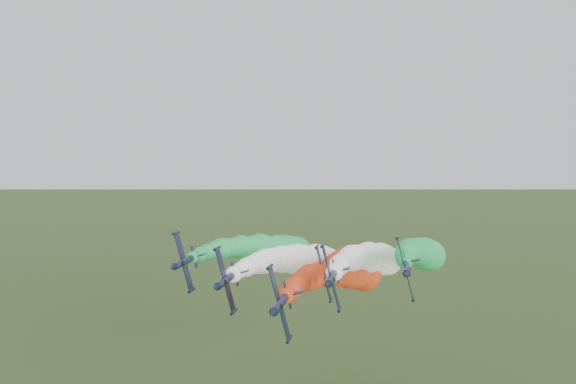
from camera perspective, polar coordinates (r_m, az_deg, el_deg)
name	(u,v)px	position (r m, az deg, el deg)	size (l,w,h in m)	color
jet_lead	(346,273)	(121.63, 5.95, -8.22)	(13.66, 73.24, 18.35)	#101832
jet_inner_left	(305,261)	(130.62, 1.75, -6.99)	(13.37, 72.95, 18.06)	#101832
jet_inner_right	(373,259)	(131.14, 8.65, -6.74)	(13.13, 72.71, 17.82)	#101832
jet_outer_left	(275,250)	(140.21, -1.32, -5.90)	(13.80, 73.38, 18.49)	#101832
jet_outer_right	(421,253)	(136.55, 13.33, -6.08)	(13.54, 73.13, 18.23)	#101832
jet_trail	(365,259)	(149.27, 7.84, -6.72)	(13.81, 73.40, 18.50)	#101832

